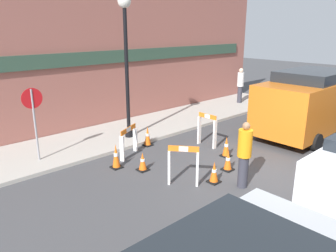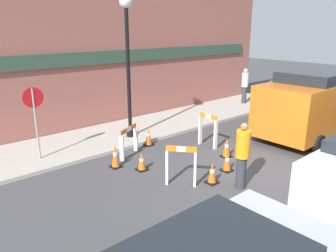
# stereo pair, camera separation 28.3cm
# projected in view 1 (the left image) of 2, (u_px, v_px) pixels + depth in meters

# --- Properties ---
(ground_plane) EXTENTS (60.00, 60.00, 0.00)m
(ground_plane) POSITION_uv_depth(u_px,v_px,m) (275.00, 179.00, 8.90)
(ground_plane) COLOR #424244
(sidewalk_slab) EXTENTS (18.00, 2.90, 0.11)m
(sidewalk_slab) POSITION_uv_depth(u_px,v_px,m) (139.00, 129.00, 13.06)
(sidewalk_slab) COLOR #ADA89E
(sidewalk_slab) RESTS_ON ground_plane
(storefront_facade) EXTENTS (18.00, 0.22, 5.50)m
(storefront_facade) POSITION_uv_depth(u_px,v_px,m) (115.00, 58.00, 13.34)
(storefront_facade) COLOR #93564C
(storefront_facade) RESTS_ON ground_plane
(streetlamp_post) EXTENTS (0.44, 0.44, 4.86)m
(streetlamp_post) POSITION_uv_depth(u_px,v_px,m) (126.00, 49.00, 11.05)
(streetlamp_post) COLOR black
(streetlamp_post) RESTS_ON sidewalk_slab
(stop_sign) EXTENTS (0.60, 0.06, 2.18)m
(stop_sign) POSITION_uv_depth(u_px,v_px,m) (34.00, 113.00, 9.46)
(stop_sign) COLOR gray
(stop_sign) RESTS_ON sidewalk_slab
(barricade_0) EXTENTS (0.93, 0.55, 0.96)m
(barricade_0) POSITION_uv_depth(u_px,v_px,m) (129.00, 140.00, 10.32)
(barricade_0) COLOR white
(barricade_0) RESTS_ON ground_plane
(barricade_1) EXTENTS (0.60, 0.70, 1.08)m
(barricade_1) POSITION_uv_depth(u_px,v_px,m) (183.00, 164.00, 8.38)
(barricade_1) COLOR white
(barricade_1) RESTS_ON ground_plane
(barricade_2) EXTENTS (0.14, 0.75, 1.14)m
(barricade_2) POSITION_uv_depth(u_px,v_px,m) (207.00, 129.00, 11.16)
(barricade_2) COLOR white
(barricade_2) RESTS_ON ground_plane
(traffic_cone_0) EXTENTS (0.30, 0.30, 0.73)m
(traffic_cone_0) POSITION_uv_depth(u_px,v_px,m) (116.00, 157.00, 9.47)
(traffic_cone_0) COLOR black
(traffic_cone_0) RESTS_ON ground_plane
(traffic_cone_1) EXTENTS (0.30, 0.30, 0.58)m
(traffic_cone_1) POSITION_uv_depth(u_px,v_px,m) (214.00, 173.00, 8.60)
(traffic_cone_1) COLOR black
(traffic_cone_1) RESTS_ON ground_plane
(traffic_cone_2) EXTENTS (0.30, 0.30, 0.60)m
(traffic_cone_2) POSITION_uv_depth(u_px,v_px,m) (228.00, 161.00, 9.34)
(traffic_cone_2) COLOR black
(traffic_cone_2) RESTS_ON ground_plane
(traffic_cone_3) EXTENTS (0.30, 0.30, 0.55)m
(traffic_cone_3) POSITION_uv_depth(u_px,v_px,m) (143.00, 162.00, 9.33)
(traffic_cone_3) COLOR black
(traffic_cone_3) RESTS_ON ground_plane
(traffic_cone_4) EXTENTS (0.30, 0.30, 0.65)m
(traffic_cone_4) POSITION_uv_depth(u_px,v_px,m) (226.00, 147.00, 10.34)
(traffic_cone_4) COLOR black
(traffic_cone_4) RESTS_ON ground_plane
(traffic_cone_5) EXTENTS (0.30, 0.30, 0.69)m
(traffic_cone_5) POSITION_uv_depth(u_px,v_px,m) (148.00, 136.00, 11.28)
(traffic_cone_5) COLOR black
(traffic_cone_5) RESTS_ON ground_plane
(person_worker) EXTENTS (0.36, 0.36, 1.73)m
(person_worker) POSITION_uv_depth(u_px,v_px,m) (244.00, 153.00, 8.18)
(person_worker) COLOR #33333D
(person_worker) RESTS_ON ground_plane
(person_pedestrian) EXTENTS (0.39, 0.39, 1.81)m
(person_pedestrian) POSITION_uv_depth(u_px,v_px,m) (240.00, 84.00, 17.04)
(person_pedestrian) COLOR #33333D
(person_pedestrian) RESTS_ON sidewalk_slab
(work_van) EXTENTS (5.15, 2.26, 2.43)m
(work_van) POSITION_uv_depth(u_px,v_px,m) (311.00, 100.00, 12.27)
(work_van) COLOR #D16619
(work_van) RESTS_ON ground_plane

